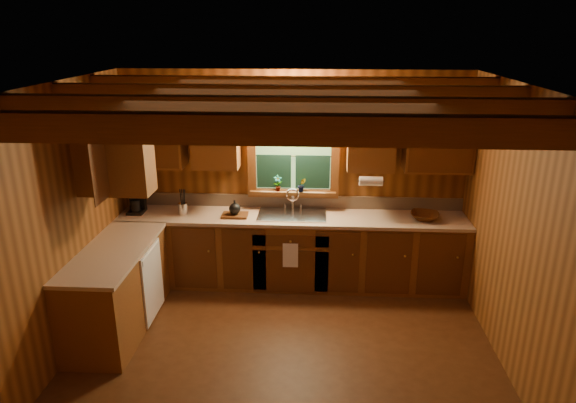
% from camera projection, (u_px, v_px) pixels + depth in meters
% --- Properties ---
extents(room, '(4.20, 4.20, 4.20)m').
position_uv_depth(room, '(283.00, 236.00, 4.56)').
color(room, '#4B2812').
rests_on(room, ground).
extents(ceiling_beams, '(4.20, 2.54, 0.18)m').
position_uv_depth(ceiling_beams, '(282.00, 101.00, 4.17)').
color(ceiling_beams, brown).
rests_on(ceiling_beams, room).
extents(base_cabinets, '(4.20, 2.22, 0.86)m').
position_uv_depth(base_cabinets, '(249.00, 261.00, 6.08)').
color(base_cabinets, brown).
rests_on(base_cabinets, ground).
extents(countertop, '(4.20, 2.24, 0.04)m').
position_uv_depth(countertop, '(249.00, 225.00, 5.94)').
color(countertop, tan).
rests_on(countertop, base_cabinets).
extents(backsplash, '(4.20, 0.02, 0.16)m').
position_uv_depth(backsplash, '(293.00, 201.00, 6.44)').
color(backsplash, tan).
rests_on(backsplash, room).
extents(dishwasher_panel, '(0.02, 0.60, 0.80)m').
position_uv_depth(dishwasher_panel, '(153.00, 282.00, 5.56)').
color(dishwasher_panel, white).
rests_on(dishwasher_panel, base_cabinets).
extents(upper_cabinets, '(4.19, 1.77, 0.78)m').
position_uv_depth(upper_cabinets, '(241.00, 142.00, 5.76)').
color(upper_cabinets, brown).
rests_on(upper_cabinets, room).
extents(window, '(1.12, 0.08, 1.00)m').
position_uv_depth(window, '(293.00, 159.00, 6.25)').
color(window, brown).
rests_on(window, room).
extents(window_sill, '(1.06, 0.14, 0.04)m').
position_uv_depth(window_sill, '(293.00, 192.00, 6.33)').
color(window_sill, brown).
rests_on(window_sill, room).
extents(wall_sconce, '(0.45, 0.21, 0.17)m').
position_uv_depth(wall_sconce, '(293.00, 109.00, 5.92)').
color(wall_sconce, black).
rests_on(wall_sconce, room).
extents(paper_towel_roll, '(0.27, 0.11, 0.11)m').
position_uv_depth(paper_towel_roll, '(371.00, 181.00, 5.93)').
color(paper_towel_roll, white).
rests_on(paper_towel_roll, upper_cabinets).
extents(dish_towel, '(0.18, 0.01, 0.30)m').
position_uv_depth(dish_towel, '(290.00, 255.00, 6.00)').
color(dish_towel, white).
rests_on(dish_towel, base_cabinets).
extents(sink, '(0.82, 0.48, 0.43)m').
position_uv_depth(sink, '(292.00, 219.00, 6.21)').
color(sink, silver).
rests_on(sink, countertop).
extents(coffee_maker, '(0.19, 0.24, 0.34)m').
position_uv_depth(coffee_maker, '(136.00, 199.00, 6.26)').
color(coffee_maker, black).
rests_on(coffee_maker, countertop).
extents(utensil_crock, '(0.11, 0.11, 0.32)m').
position_uv_depth(utensil_crock, '(183.00, 208.00, 6.21)').
color(utensil_crock, silver).
rests_on(utensil_crock, countertop).
extents(cutting_board, '(0.31, 0.22, 0.03)m').
position_uv_depth(cutting_board, '(235.00, 215.00, 6.16)').
color(cutting_board, '#4F2911').
rests_on(cutting_board, countertop).
extents(teakettle, '(0.14, 0.14, 0.18)m').
position_uv_depth(teakettle, '(235.00, 209.00, 6.13)').
color(teakettle, black).
rests_on(teakettle, cutting_board).
extents(wicker_basket, '(0.39, 0.39, 0.08)m').
position_uv_depth(wicker_basket, '(425.00, 216.00, 6.05)').
color(wicker_basket, '#48230C').
rests_on(wicker_basket, countertop).
extents(potted_plant_left, '(0.12, 0.10, 0.20)m').
position_uv_depth(potted_plant_left, '(278.00, 183.00, 6.29)').
color(potted_plant_left, '#4F2911').
rests_on(potted_plant_left, window_sill).
extents(potted_plant_right, '(0.11, 0.10, 0.18)m').
position_uv_depth(potted_plant_right, '(302.00, 185.00, 6.26)').
color(potted_plant_right, '#4F2911').
rests_on(potted_plant_right, window_sill).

